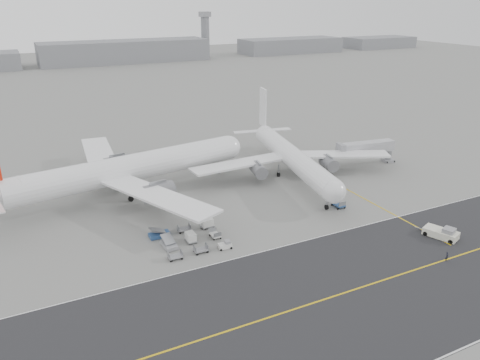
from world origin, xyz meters
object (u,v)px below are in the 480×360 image
airliner_a (124,170)px  airliner_b (291,156)px  control_tower (205,34)px  pushback_tug (442,233)px  jet_bridge (367,148)px  ground_crew_a (447,256)px

airliner_a → airliner_b: bearing=-107.5°
control_tower → pushback_tug: 286.03m
control_tower → airliner_b: (-76.82, -238.31, -11.23)m
jet_bridge → airliner_b: bearing=-175.5°
ground_crew_a → control_tower: bearing=60.3°
airliner_b → ground_crew_a: bearing=-76.8°
jet_bridge → ground_crew_a: (-19.99, -43.45, -3.52)m
ground_crew_a → airliner_b: bearing=77.6°
control_tower → ground_crew_a: size_ratio=19.67×
control_tower → airliner_a: (-115.45, -232.71, -10.23)m
pushback_tug → jet_bridge: jet_bridge is taller
jet_bridge → airliner_a: bearing=-178.4°
airliner_b → jet_bridge: bearing=6.9°
ground_crew_a → airliner_a: bearing=113.9°
pushback_tug → ground_crew_a: size_ratio=4.82×
airliner_b → ground_crew_a: airliner_b is taller
pushback_tug → jet_bridge: (14.33, 37.32, 3.41)m
airliner_a → airliner_b: 39.05m
control_tower → jet_bridge: (-54.92, -239.77, -11.94)m
airliner_a → ground_crew_a: (40.55, -50.51, -5.23)m
pushback_tug → control_tower: bearing=54.6°
control_tower → jet_bridge: 246.27m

